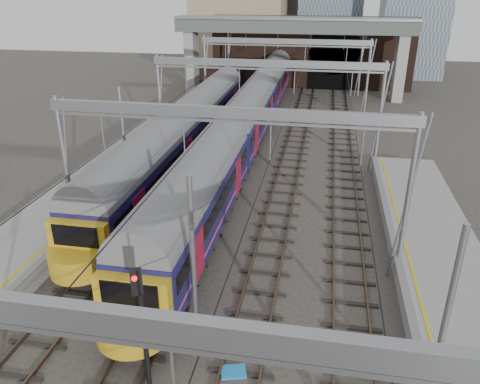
# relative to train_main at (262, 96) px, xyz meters

# --- Properties ---
(ground) EXTENTS (160.00, 160.00, 0.00)m
(ground) POSITION_rel_train_main_xyz_m (2.00, -34.33, -2.55)
(ground) COLOR #38332D
(ground) RESTS_ON ground
(tracks) EXTENTS (14.40, 80.00, 0.22)m
(tracks) POSITION_rel_train_main_xyz_m (2.00, -19.33, -2.53)
(tracks) COLOR #4C3828
(tracks) RESTS_ON ground
(overhead_line) EXTENTS (16.80, 80.00, 8.00)m
(overhead_line) POSITION_rel_train_main_xyz_m (2.00, -12.85, 4.02)
(overhead_line) COLOR gray
(overhead_line) RESTS_ON ground
(retaining_wall) EXTENTS (28.00, 2.75, 9.00)m
(retaining_wall) POSITION_rel_train_main_xyz_m (3.40, 17.60, 1.78)
(retaining_wall) COLOR #311E15
(retaining_wall) RESTS_ON ground
(overbridge) EXTENTS (28.00, 3.00, 9.25)m
(overbridge) POSITION_rel_train_main_xyz_m (2.00, 11.67, 4.72)
(overbridge) COLOR gray
(overbridge) RESTS_ON ground
(train_main) EXTENTS (2.91, 67.16, 4.96)m
(train_main) POSITION_rel_train_main_xyz_m (0.00, 0.00, 0.00)
(train_main) COLOR black
(train_main) RESTS_ON ground
(train_second) EXTENTS (2.86, 33.04, 4.90)m
(train_second) POSITION_rel_train_main_xyz_m (-4.00, -13.46, -0.03)
(train_second) COLOR black
(train_second) RESTS_ON ground
(signal_near_centre) EXTENTS (0.40, 0.47, 5.01)m
(signal_near_centre) POSITION_rel_train_main_xyz_m (1.05, -35.02, 0.60)
(signal_near_centre) COLOR black
(signal_near_centre) RESTS_ON ground
(equip_cover_a) EXTENTS (1.04, 0.86, 0.11)m
(equip_cover_a) POSITION_rel_train_main_xyz_m (3.74, -33.73, -2.50)
(equip_cover_a) COLOR #1C84D5
(equip_cover_a) RESTS_ON ground
(equip_cover_b) EXTENTS (1.05, 0.86, 0.11)m
(equip_cover_b) POSITION_rel_train_main_xyz_m (0.57, -28.92, -2.50)
(equip_cover_b) COLOR #1C84D5
(equip_cover_b) RESTS_ON ground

